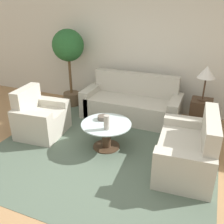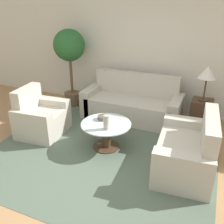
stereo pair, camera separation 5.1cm
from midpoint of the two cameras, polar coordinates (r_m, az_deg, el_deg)
The scene contains 12 objects.
ground_plane at distance 3.68m, azimuth -5.60°, elevation -14.46°, with size 14.00×14.00×0.00m, color #9E754C.
wall_back at distance 5.48m, azimuth 7.70°, elevation 13.71°, with size 10.00×0.06×2.60m.
rug at distance 4.29m, azimuth -0.97°, elevation -7.93°, with size 3.57×3.43×0.01m.
sofa_main at distance 5.23m, azimuth 5.00°, elevation 1.78°, with size 2.00×0.80×0.90m.
armchair at distance 4.78m, azimuth -15.83°, elevation -1.44°, with size 0.81×0.92×0.87m.
loveseat at distance 3.80m, azimuth 17.65°, elevation -8.80°, with size 0.85×1.30×0.89m.
coffee_table at distance 4.15m, azimuth -1.00°, elevation -4.59°, with size 0.83×0.83×0.45m.
side_table at distance 5.04m, azimuth 19.89°, elevation -0.60°, with size 0.39×0.39×0.59m.
table_lamp at distance 4.77m, azimuth 21.27°, elevation 8.21°, with size 0.33×0.33×0.64m.
potted_plant at distance 5.69m, azimuth -9.40°, elevation 13.38°, with size 0.69×0.69×1.73m.
vase at distance 3.84m, azimuth -0.94°, elevation -2.39°, with size 0.09×0.09×0.24m.
bowl at distance 4.19m, azimuth -1.77°, elevation -1.28°, with size 0.17×0.17×0.07m.
Camera 2 is at (1.46, -2.47, 2.31)m, focal length 40.00 mm.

